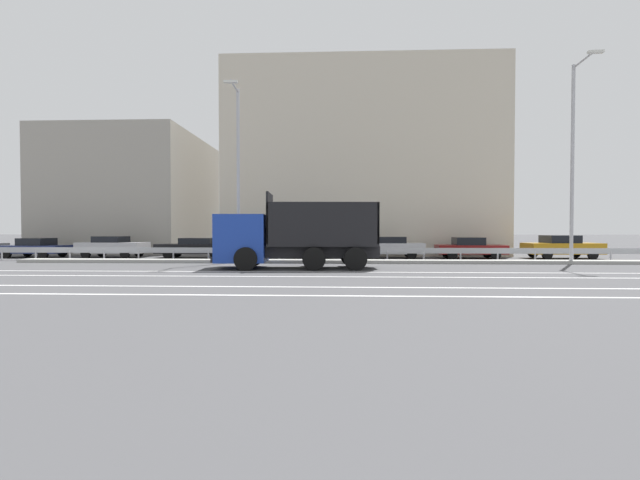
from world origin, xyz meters
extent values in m
plane|color=#424244|center=(0.00, 0.00, 0.00)|extent=(320.00, 320.00, 0.00)
cube|color=silver|center=(-2.61, -2.78, 0.00)|extent=(67.14, 0.16, 0.01)
cube|color=silver|center=(-2.61, -4.64, 0.00)|extent=(67.14, 0.16, 0.01)
cube|color=silver|center=(-2.61, -7.64, 0.00)|extent=(67.14, 0.16, 0.01)
cube|color=silver|center=(-2.61, -9.41, 0.00)|extent=(67.14, 0.16, 0.01)
cube|color=gray|center=(0.00, 2.32, 0.09)|extent=(36.93, 1.10, 0.18)
cube|color=#9EA0A5|center=(0.00, 3.61, 0.62)|extent=(67.14, 0.04, 0.32)
cylinder|color=#ADADB2|center=(-20.79, 3.61, 0.31)|extent=(0.09, 0.09, 0.62)
cylinder|color=#ADADB2|center=(-18.71, 3.61, 0.31)|extent=(0.09, 0.09, 0.62)
cylinder|color=#ADADB2|center=(-16.63, 3.61, 0.31)|extent=(0.09, 0.09, 0.62)
cylinder|color=#ADADB2|center=(-14.56, 3.61, 0.31)|extent=(0.09, 0.09, 0.62)
cylinder|color=#ADADB2|center=(-12.48, 3.61, 0.31)|extent=(0.09, 0.09, 0.62)
cylinder|color=#ADADB2|center=(-10.40, 3.61, 0.31)|extent=(0.09, 0.09, 0.62)
cylinder|color=#ADADB2|center=(-8.32, 3.61, 0.31)|extent=(0.09, 0.09, 0.62)
cylinder|color=#ADADB2|center=(-6.24, 3.61, 0.31)|extent=(0.09, 0.09, 0.62)
cylinder|color=#ADADB2|center=(-4.16, 3.61, 0.31)|extent=(0.09, 0.09, 0.62)
cylinder|color=#ADADB2|center=(-2.08, 3.61, 0.31)|extent=(0.09, 0.09, 0.62)
cylinder|color=#ADADB2|center=(0.00, 3.61, 0.31)|extent=(0.09, 0.09, 0.62)
cylinder|color=#ADADB2|center=(2.08, 3.61, 0.31)|extent=(0.09, 0.09, 0.62)
cylinder|color=#ADADB2|center=(4.16, 3.61, 0.31)|extent=(0.09, 0.09, 0.62)
cylinder|color=#ADADB2|center=(6.24, 3.61, 0.31)|extent=(0.09, 0.09, 0.62)
cylinder|color=#ADADB2|center=(8.32, 3.61, 0.31)|extent=(0.09, 0.09, 0.62)
cylinder|color=#ADADB2|center=(10.40, 3.61, 0.31)|extent=(0.09, 0.09, 0.62)
cylinder|color=#ADADB2|center=(12.48, 3.61, 0.31)|extent=(0.09, 0.09, 0.62)
cylinder|color=#ADADB2|center=(14.56, 3.61, 0.31)|extent=(0.09, 0.09, 0.62)
cube|color=#19389E|center=(-5.23, -1.13, 1.41)|extent=(2.39, 2.50, 2.20)
cube|color=black|center=(-6.38, -1.20, 1.79)|extent=(0.15, 2.04, 0.83)
cube|color=black|center=(-6.41, -1.20, 0.47)|extent=(0.24, 2.32, 0.24)
cube|color=black|center=(-1.48, -0.91, 0.79)|extent=(5.33, 1.61, 0.53)
cube|color=black|center=(-1.48, -0.91, 1.11)|extent=(5.18, 2.57, 0.12)
cube|color=black|center=(-1.42, -2.00, 2.11)|extent=(5.05, 0.39, 1.88)
cube|color=black|center=(-1.55, 0.18, 2.11)|extent=(5.05, 0.39, 1.88)
cube|color=black|center=(-3.95, -1.05, 2.35)|extent=(0.23, 2.28, 2.35)
cube|color=black|center=(0.99, -0.77, 2.11)|extent=(0.23, 2.28, 1.88)
cylinder|color=black|center=(-4.83, -2.27, 0.52)|extent=(1.06, 0.38, 1.04)
cylinder|color=black|center=(-4.96, 0.05, 0.52)|extent=(1.06, 0.38, 1.04)
cylinder|color=black|center=(-1.81, -2.09, 0.52)|extent=(1.06, 0.38, 1.04)
cylinder|color=black|center=(-1.94, 0.23, 0.52)|extent=(1.06, 0.38, 1.04)
cylinder|color=black|center=(0.03, -1.98, 0.52)|extent=(1.06, 0.38, 1.04)
cylinder|color=black|center=(-0.11, 0.33, 0.52)|extent=(1.06, 0.38, 1.04)
cylinder|color=white|center=(0.28, 2.32, 0.15)|extent=(0.16, 0.16, 0.30)
cylinder|color=black|center=(0.28, 2.32, 0.45)|extent=(0.16, 0.16, 0.30)
cylinder|color=white|center=(0.28, 2.32, 0.75)|extent=(0.16, 0.16, 0.30)
cylinder|color=black|center=(0.28, 2.32, 1.05)|extent=(0.16, 0.16, 0.30)
cylinder|color=white|center=(0.28, 2.32, 1.35)|extent=(0.16, 0.16, 0.30)
cylinder|color=#1E4CB2|center=(0.28, 2.32, 1.89)|extent=(0.78, 0.03, 0.78)
cylinder|color=white|center=(0.28, 2.32, 1.89)|extent=(0.84, 0.02, 0.84)
cylinder|color=#ADADB2|center=(-6.26, 2.45, 4.77)|extent=(0.18, 0.18, 9.55)
cylinder|color=#ADADB2|center=(-6.22, 1.52, 9.40)|extent=(0.17, 1.86, 0.10)
cube|color=silver|center=(-6.19, 0.59, 9.32)|extent=(0.71, 0.23, 0.12)
cylinder|color=#ADADB2|center=(11.64, 2.21, 5.25)|extent=(0.18, 0.18, 10.50)
cylinder|color=#ADADB2|center=(11.56, 1.11, 10.35)|extent=(0.26, 2.21, 0.10)
cube|color=silver|center=(11.48, 0.01, 10.27)|extent=(0.71, 0.25, 0.12)
cube|color=navy|center=(-20.65, 6.22, 0.55)|extent=(4.12, 2.03, 0.50)
cube|color=black|center=(-20.53, 6.22, 1.04)|extent=(1.76, 1.71, 0.47)
cylinder|color=black|center=(-21.94, 5.39, 0.30)|extent=(0.61, 0.22, 0.60)
cylinder|color=black|center=(-21.87, 7.16, 0.30)|extent=(0.61, 0.22, 0.60)
cylinder|color=black|center=(-19.43, 5.28, 0.30)|extent=(0.61, 0.22, 0.60)
cylinder|color=black|center=(-19.36, 7.06, 0.30)|extent=(0.61, 0.22, 0.60)
cube|color=#A3A3A8|center=(-15.50, 6.38, 0.65)|extent=(4.31, 2.01, 0.70)
cube|color=black|center=(-15.63, 6.39, 1.20)|extent=(1.85, 1.68, 0.39)
cylinder|color=black|center=(-14.15, 7.19, 0.30)|extent=(0.61, 0.23, 0.60)
cylinder|color=black|center=(-14.23, 5.46, 0.30)|extent=(0.61, 0.23, 0.60)
cylinder|color=black|center=(-16.77, 7.30, 0.30)|extent=(0.61, 0.23, 0.60)
cylinder|color=black|center=(-16.85, 5.57, 0.30)|extent=(0.61, 0.23, 0.60)
cube|color=black|center=(-9.95, 6.18, 0.61)|extent=(4.84, 1.71, 0.61)
cube|color=black|center=(-9.81, 6.19, 1.10)|extent=(2.04, 1.49, 0.38)
cylinder|color=black|center=(-11.44, 5.38, 0.30)|extent=(0.60, 0.20, 0.60)
cylinder|color=black|center=(-11.46, 6.97, 0.30)|extent=(0.60, 0.20, 0.60)
cylinder|color=black|center=(-8.45, 5.40, 0.30)|extent=(0.60, 0.20, 0.60)
cylinder|color=black|center=(-8.47, 6.99, 0.30)|extent=(0.60, 0.20, 0.60)
cube|color=navy|center=(-3.46, 6.25, 0.54)|extent=(4.91, 1.81, 0.48)
cube|color=black|center=(-3.61, 6.25, 1.04)|extent=(2.07, 1.57, 0.52)
cylinder|color=black|center=(-1.94, 7.08, 0.30)|extent=(0.60, 0.21, 0.60)
cylinder|color=black|center=(-1.96, 5.40, 0.30)|extent=(0.60, 0.21, 0.60)
cylinder|color=black|center=(-4.97, 7.11, 0.30)|extent=(0.60, 0.21, 0.60)
cylinder|color=black|center=(-4.99, 5.43, 0.30)|extent=(0.60, 0.21, 0.60)
cube|color=silver|center=(2.48, 6.49, 0.64)|extent=(4.52, 1.90, 0.68)
cube|color=black|center=(2.61, 6.49, 1.18)|extent=(1.93, 1.59, 0.40)
cylinder|color=black|center=(1.07, 5.73, 0.30)|extent=(0.61, 0.22, 0.60)
cylinder|color=black|center=(1.13, 7.36, 0.30)|extent=(0.61, 0.22, 0.60)
cylinder|color=black|center=(3.82, 5.62, 0.30)|extent=(0.61, 0.22, 0.60)
cylinder|color=black|center=(3.89, 7.25, 0.30)|extent=(0.61, 0.22, 0.60)
cube|color=maroon|center=(7.64, 6.44, 0.58)|extent=(4.27, 1.97, 0.56)
cube|color=black|center=(7.51, 6.45, 1.10)|extent=(1.83, 1.65, 0.48)
cylinder|color=black|center=(8.98, 7.24, 0.30)|extent=(0.61, 0.22, 0.60)
cylinder|color=black|center=(8.91, 5.54, 0.30)|extent=(0.61, 0.22, 0.60)
cylinder|color=black|center=(6.37, 7.35, 0.30)|extent=(0.61, 0.22, 0.60)
cylinder|color=black|center=(6.30, 5.64, 0.30)|extent=(0.61, 0.22, 0.60)
cube|color=#B27A14|center=(13.40, 6.59, 0.64)|extent=(4.56, 2.04, 0.69)
cube|color=black|center=(13.27, 6.59, 1.23)|extent=(1.95, 1.71, 0.49)
cylinder|color=black|center=(14.76, 7.53, 0.30)|extent=(0.61, 0.22, 0.60)
cylinder|color=black|center=(14.83, 5.76, 0.30)|extent=(0.61, 0.22, 0.60)
cylinder|color=black|center=(11.98, 7.42, 0.30)|extent=(0.61, 0.22, 0.60)
cylinder|color=black|center=(12.05, 5.65, 0.30)|extent=(0.61, 0.22, 0.60)
cube|color=gray|center=(-18.03, 14.86, 4.81)|extent=(10.94, 12.24, 9.63)
cube|color=beige|center=(1.04, 15.84, 6.92)|extent=(19.91, 15.53, 13.85)
camera|label=1|loc=(-0.74, -21.00, 1.78)|focal=24.00mm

